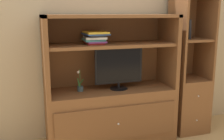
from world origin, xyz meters
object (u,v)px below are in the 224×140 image
media_console (111,102)px  magazine_stack (95,37)px  bookshelf_tall (188,86)px  tv_monitor (119,67)px  potted_plant (80,87)px  upright_book_row (184,30)px

media_console → magazine_stack: size_ratio=4.69×
bookshelf_tall → tv_monitor: bearing=-178.1°
potted_plant → upright_book_row: 1.51m
media_console → tv_monitor: media_console is taller
potted_plant → magazine_stack: size_ratio=0.80×
magazine_stack → upright_book_row: size_ratio=1.35×
bookshelf_tall → upright_book_row: 0.77m
tv_monitor → bookshelf_tall: size_ratio=0.32×
tv_monitor → potted_plant: 0.52m
tv_monitor → magazine_stack: size_ratio=1.77×
potted_plant → magazine_stack: bearing=-4.9°
media_console → upright_book_row: bearing=-0.3°
media_console → upright_book_row: media_console is taller
tv_monitor → media_console: bearing=162.2°
tv_monitor → magazine_stack: bearing=174.3°
upright_book_row → media_console: bearing=179.7°
potted_plant → bookshelf_tall: bearing=-0.4°
magazine_stack → upright_book_row: upright_book_row is taller
potted_plant → media_console: bearing=-2.1°
magazine_stack → tv_monitor: bearing=-5.7°
tv_monitor → magazine_stack: (-0.29, 0.03, 0.37)m
tv_monitor → bookshelf_tall: (1.01, 0.03, -0.33)m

